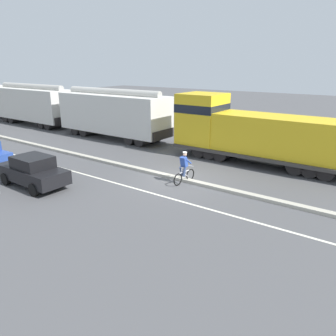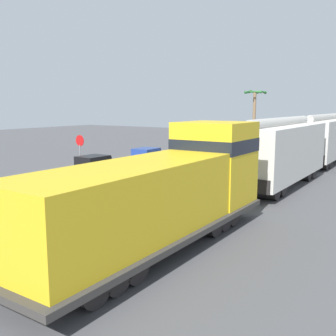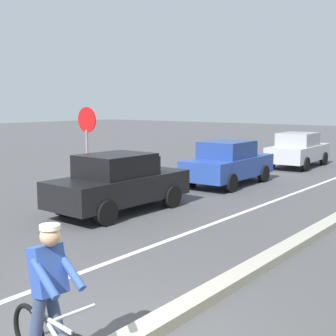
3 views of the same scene
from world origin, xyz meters
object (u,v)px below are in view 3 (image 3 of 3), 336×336
Objects in this scene: parked_car_blue at (228,163)px; stop_sign at (87,136)px; parked_car_silver at (298,150)px; cyclist at (51,305)px; parked_car_black at (119,183)px.

parked_car_blue is 5.69m from stop_sign.
parked_car_blue is at bearing -90.70° from parked_car_silver.
cyclist is at bearing -75.42° from parked_car_silver.
cyclist is at bearing -51.45° from parked_car_black.
parked_car_black is 0.99× the size of parked_car_silver.
parked_car_black is 5.65m from parked_car_blue.
parked_car_black is at bearing -90.97° from parked_car_silver.
cyclist reaches higher than parked_car_silver.
parked_car_black is 2.10m from stop_sign.
parked_car_black is 0.99× the size of parked_car_blue.
parked_car_blue is at bearing 88.74° from parked_car_black.
parked_car_silver is at bearing 80.75° from stop_sign.
cyclist is 0.60× the size of stop_sign.
parked_car_black and parked_car_blue have the same top height.
stop_sign reaches higher than parked_car_silver.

